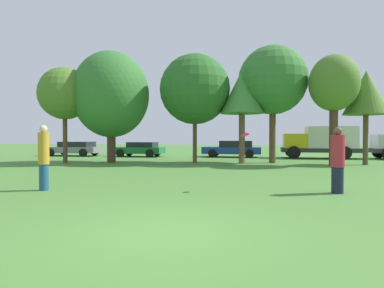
{
  "coord_description": "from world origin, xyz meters",
  "views": [
    {
      "loc": [
        1.31,
        -5.08,
        1.53
      ],
      "look_at": [
        -0.29,
        4.88,
        1.31
      ],
      "focal_mm": 30.81,
      "sensor_mm": 36.0,
      "label": 1
    }
  ],
  "objects": [
    {
      "name": "tree_0",
      "position": [
        -9.08,
        12.76,
        4.05
      ],
      "size": [
        3.03,
        3.03,
        5.59
      ],
      "color": "brown",
      "rests_on": "ground"
    },
    {
      "name": "parked_car_green",
      "position": [
        -6.75,
        19.54,
        0.6
      ],
      "size": [
        3.88,
        2.08,
        1.13
      ],
      "rotation": [
        0.0,
        0.0,
        3.09
      ],
      "color": "#196633",
      "rests_on": "ground"
    },
    {
      "name": "parked_car_blue",
      "position": [
        0.43,
        20.2,
        0.65
      ],
      "size": [
        4.48,
        2.16,
        1.24
      ],
      "rotation": [
        0.0,
        0.0,
        3.09
      ],
      "color": "#1E389E",
      "rests_on": "ground"
    },
    {
      "name": "tree_3",
      "position": [
        1.14,
        14.09,
        4.07
      ],
      "size": [
        2.5,
        2.5,
        5.38
      ],
      "color": "brown",
      "rests_on": "ground"
    },
    {
      "name": "person_thrower",
      "position": [
        -4.38,
        3.54,
        0.96
      ],
      "size": [
        0.3,
        0.3,
        1.87
      ],
      "rotation": [
        0.0,
        0.0,
        0.1
      ],
      "color": "navy",
      "rests_on": "ground"
    },
    {
      "name": "tree_1",
      "position": [
        -6.6,
        13.66,
        4.07
      ],
      "size": [
        4.53,
        4.53,
        6.66
      ],
      "color": "#473323",
      "rests_on": "ground"
    },
    {
      "name": "tree_2",
      "position": [
        -1.62,
        14.28,
        4.35
      ],
      "size": [
        4.16,
        4.16,
        6.44
      ],
      "color": "brown",
      "rests_on": "ground"
    },
    {
      "name": "delivery_truck_yellow",
      "position": [
        6.72,
        19.72,
        1.24
      ],
      "size": [
        5.4,
        2.52,
        2.28
      ],
      "rotation": [
        0.0,
        0.0,
        3.09
      ],
      "color": "#2D2D33",
      "rests_on": "ground"
    },
    {
      "name": "tree_4",
      "position": [
        2.92,
        14.83,
        4.85
      ],
      "size": [
        4.03,
        4.03,
        6.89
      ],
      "color": "brown",
      "rests_on": "ground"
    },
    {
      "name": "person_catcher",
      "position": [
        3.8,
        4.34,
        0.9
      ],
      "size": [
        0.37,
        0.37,
        1.8
      ],
      "rotation": [
        0.0,
        0.0,
        -3.04
      ],
      "color": "#191E33",
      "rests_on": "ground"
    },
    {
      "name": "parked_car_grey",
      "position": [
        -12.37,
        19.76,
        0.61
      ],
      "size": [
        4.66,
        2.22,
        1.15
      ],
      "rotation": [
        0.0,
        0.0,
        3.09
      ],
      "color": "slate",
      "rests_on": "ground"
    },
    {
      "name": "frisbee",
      "position": [
        1.32,
        4.45,
        1.6
      ],
      "size": [
        0.26,
        0.24,
        0.17
      ],
      "color": "#F21E72"
    },
    {
      "name": "tree_5",
      "position": [
        6.0,
        13.51,
        4.33
      ],
      "size": [
        2.6,
        2.6,
        5.93
      ],
      "color": "#473323",
      "rests_on": "ground"
    },
    {
      "name": "ground_plane",
      "position": [
        0.0,
        0.0,
        0.0
      ],
      "size": [
        120.0,
        120.0,
        0.0
      ],
      "primitive_type": "plane",
      "color": "#477A33"
    },
    {
      "name": "tree_6",
      "position": [
        7.85,
        14.23,
        3.92
      ],
      "size": [
        2.4,
        2.4,
        5.16
      ],
      "color": "brown",
      "rests_on": "ground"
    }
  ]
}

